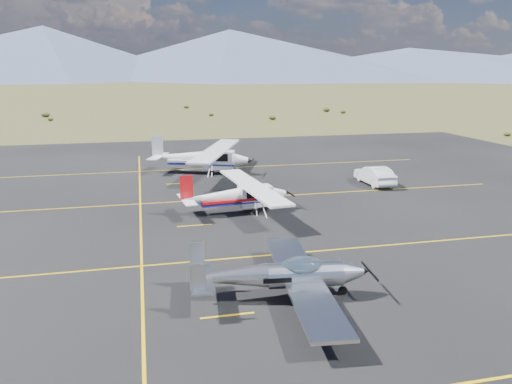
{
  "coord_description": "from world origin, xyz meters",
  "views": [
    {
      "loc": [
        -5.71,
        -19.81,
        8.74
      ],
      "look_at": [
        0.78,
        8.21,
        1.6
      ],
      "focal_mm": 35.0,
      "sensor_mm": 36.0,
      "label": 1
    }
  ],
  "objects_px": {
    "aircraft_cessna": "(237,195)",
    "aircraft_low_wing": "(284,275)",
    "sedan": "(375,175)",
    "aircraft_plain": "(202,157)"
  },
  "relations": [
    {
      "from": "sedan",
      "to": "aircraft_plain",
      "type": "bearing_deg",
      "value": -30.52
    },
    {
      "from": "aircraft_cessna",
      "to": "sedan",
      "type": "xyz_separation_m",
      "value": [
        11.85,
        5.25,
        -0.42
      ]
    },
    {
      "from": "aircraft_low_wing",
      "to": "aircraft_cessna",
      "type": "height_order",
      "value": "aircraft_cessna"
    },
    {
      "from": "aircraft_cessna",
      "to": "aircraft_plain",
      "type": "bearing_deg",
      "value": 86.85
    },
    {
      "from": "aircraft_plain",
      "to": "aircraft_low_wing",
      "type": "bearing_deg",
      "value": -68.59
    },
    {
      "from": "aircraft_plain",
      "to": "sedan",
      "type": "distance_m",
      "value": 14.43
    },
    {
      "from": "aircraft_cessna",
      "to": "aircraft_low_wing",
      "type": "bearing_deg",
      "value": -98.4
    },
    {
      "from": "aircraft_low_wing",
      "to": "aircraft_plain",
      "type": "height_order",
      "value": "aircraft_plain"
    },
    {
      "from": "aircraft_low_wing",
      "to": "aircraft_plain",
      "type": "relative_size",
      "value": 0.77
    },
    {
      "from": "aircraft_low_wing",
      "to": "sedan",
      "type": "height_order",
      "value": "aircraft_low_wing"
    }
  ]
}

